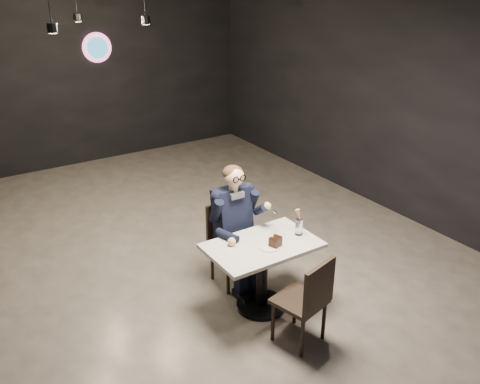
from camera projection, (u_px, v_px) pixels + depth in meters
floor at (178, 287)px, 5.63m from camera, size 9.00×9.00×0.00m
wall_sign at (97, 48)px, 8.65m from camera, size 0.50×0.06×0.50m
pendant_lights at (90, 2)px, 6.00m from camera, size 1.40×1.20×0.36m
main_table at (262, 276)px, 5.17m from camera, size 1.10×0.70×0.75m
chair_far at (233, 246)px, 5.55m from camera, size 0.42×0.46×0.92m
chair_near at (300, 299)px, 4.67m from camera, size 0.52×0.55×0.92m
seated_man at (233, 225)px, 5.45m from camera, size 0.60×0.80×1.44m
dessert_plate at (269, 247)px, 4.95m from camera, size 0.20×0.20×0.01m
cake_slice at (275, 242)px, 4.95m from camera, size 0.14×0.12×0.08m
mint_leaf at (272, 238)px, 4.94m from camera, size 0.06×0.04×0.01m
sundae_glass at (299, 227)px, 5.16m from camera, size 0.08×0.08×0.17m
wafer_cone at (299, 215)px, 5.07m from camera, size 0.07×0.07×0.12m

